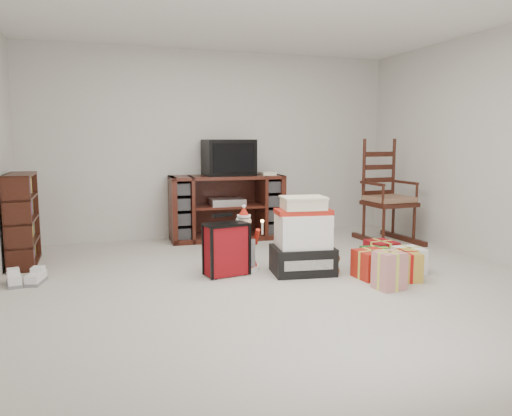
{
  "coord_description": "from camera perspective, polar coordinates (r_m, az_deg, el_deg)",
  "views": [
    {
      "loc": [
        -1.63,
        -4.16,
        1.32
      ],
      "look_at": [
        -0.05,
        0.6,
        0.63
      ],
      "focal_mm": 35.0,
      "sensor_mm": 36.0,
      "label": 1
    }
  ],
  "objects": [
    {
      "name": "tv_stand",
      "position": [
        6.64,
        -3.36,
        0.07
      ],
      "size": [
        1.52,
        0.6,
        0.85
      ],
      "rotation": [
        0.0,
        0.0,
        -0.05
      ],
      "color": "#461A14",
      "rests_on": "floor"
    },
    {
      "name": "teddy_bear",
      "position": [
        5.03,
        7.69,
        -5.52
      ],
      "size": [
        0.26,
        0.23,
        0.38
      ],
      "color": "brown",
      "rests_on": "floor"
    },
    {
      "name": "stocking",
      "position": [
        4.92,
        4.64,
        -4.39
      ],
      "size": [
        0.27,
        0.12,
        0.57
      ],
      "primitive_type": null,
      "rotation": [
        0.0,
        0.0,
        -0.04
      ],
      "color": "#0C6F1F",
      "rests_on": "floor"
    },
    {
      "name": "rocking_chair",
      "position": [
        6.73,
        14.64,
        0.32
      ],
      "size": [
        0.61,
        0.95,
        1.39
      ],
      "rotation": [
        0.0,
        0.0,
        0.06
      ],
      "color": "#3E1811",
      "rests_on": "floor"
    },
    {
      "name": "red_suitcase",
      "position": [
        4.89,
        -3.4,
        -4.7
      ],
      "size": [
        0.43,
        0.27,
        0.61
      ],
      "rotation": [
        0.0,
        0.0,
        0.17
      ],
      "color": "maroon",
      "rests_on": "floor"
    },
    {
      "name": "bookshelf",
      "position": [
        5.83,
        -25.14,
        -1.36
      ],
      "size": [
        0.26,
        0.79,
        0.97
      ],
      "color": "#3E1811",
      "rests_on": "floor"
    },
    {
      "name": "sneaker_pair",
      "position": [
        5.1,
        -24.88,
        -7.37
      ],
      "size": [
        0.36,
        0.3,
        0.1
      ],
      "rotation": [
        0.0,
        0.0,
        0.02
      ],
      "color": "white",
      "rests_on": "floor"
    },
    {
      "name": "room",
      "position": [
        4.47,
        3.06,
        6.86
      ],
      "size": [
        5.01,
        5.01,
        2.51
      ],
      "color": "beige",
      "rests_on": "ground"
    },
    {
      "name": "santa_figurine",
      "position": [
        5.76,
        6.82,
        -3.09
      ],
      "size": [
        0.3,
        0.29,
        0.62
      ],
      "color": "#AF2112",
      "rests_on": "floor"
    },
    {
      "name": "gift_pile",
      "position": [
        4.97,
        5.39,
        -3.75
      ],
      "size": [
        0.65,
        0.51,
        0.75
      ],
      "rotation": [
        0.0,
        0.0,
        -0.14
      ],
      "color": "black",
      "rests_on": "floor"
    },
    {
      "name": "gift_cluster",
      "position": [
        5.1,
        14.89,
        -5.93
      ],
      "size": [
        0.78,
        1.09,
        0.27
      ],
      "color": "#B22114",
      "rests_on": "floor"
    },
    {
      "name": "crt_television",
      "position": [
        6.63,
        -3.13,
        5.78
      ],
      "size": [
        0.66,
        0.48,
        0.47
      ],
      "rotation": [
        0.0,
        0.0,
        0.03
      ],
      "color": "black",
      "rests_on": "tv_stand"
    },
    {
      "name": "mrs_claus_figurine",
      "position": [
        5.1,
        -1.38,
        -4.3
      ],
      "size": [
        0.32,
        0.3,
        0.65
      ],
      "color": "#AF2112",
      "rests_on": "floor"
    }
  ]
}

